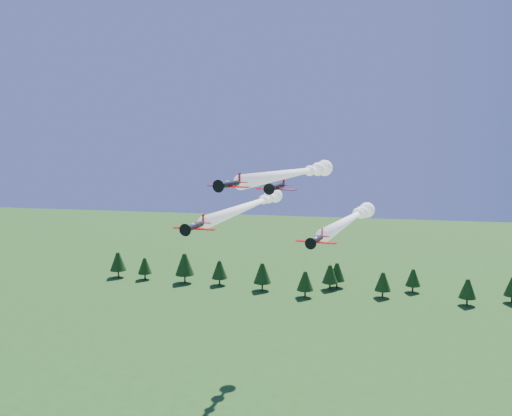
% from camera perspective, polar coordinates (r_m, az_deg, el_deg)
% --- Properties ---
extents(plane_lead, '(16.38, 50.29, 3.70)m').
position_cam_1_polar(plane_lead, '(116.10, 3.99, 3.54)').
color(plane_lead, black).
rests_on(plane_lead, ground).
extents(plane_left, '(11.62, 58.09, 3.70)m').
position_cam_1_polar(plane_left, '(132.44, -0.51, 0.31)').
color(plane_left, black).
rests_on(plane_left, ground).
extents(plane_right, '(13.09, 47.08, 3.70)m').
position_cam_1_polar(plane_right, '(123.66, 9.49, -1.02)').
color(plane_right, black).
rests_on(plane_right, ground).
extents(plane_slot, '(7.75, 8.49, 2.70)m').
position_cam_1_polar(plane_slot, '(106.35, 2.08, 2.09)').
color(plane_slot, black).
rests_on(plane_slot, ground).
extents(treeline, '(168.09, 21.49, 11.66)m').
position_cam_1_polar(treeline, '(215.59, 3.94, -6.59)').
color(treeline, '#382314').
rests_on(treeline, ground).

